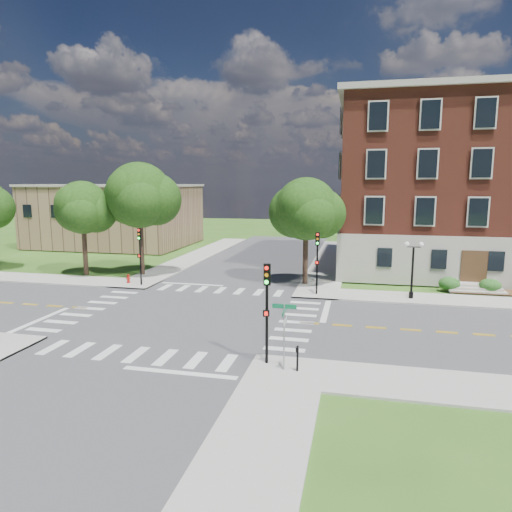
% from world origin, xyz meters
% --- Properties ---
extents(ground, '(160.00, 160.00, 0.00)m').
position_xyz_m(ground, '(0.00, 0.00, 0.00)').
color(ground, '#2F5919').
rests_on(ground, ground).
extents(road_ew, '(90.00, 12.00, 0.01)m').
position_xyz_m(road_ew, '(0.00, 0.00, 0.01)').
color(road_ew, '#3D3D3F').
rests_on(road_ew, ground).
extents(road_ns, '(12.00, 90.00, 0.01)m').
position_xyz_m(road_ns, '(0.00, 0.00, 0.01)').
color(road_ns, '#3D3D3F').
rests_on(road_ns, ground).
extents(sidewalk_ne, '(34.00, 34.00, 0.12)m').
position_xyz_m(sidewalk_ne, '(15.38, 15.38, 0.06)').
color(sidewalk_ne, '#9E9B93').
rests_on(sidewalk_ne, ground).
extents(sidewalk_nw, '(34.00, 34.00, 0.12)m').
position_xyz_m(sidewalk_nw, '(-15.38, 15.38, 0.06)').
color(sidewalk_nw, '#9E9B93').
rests_on(sidewalk_nw, ground).
extents(crosswalk_east, '(2.20, 10.20, 0.02)m').
position_xyz_m(crosswalk_east, '(7.20, 0.00, 0.00)').
color(crosswalk_east, silver).
rests_on(crosswalk_east, ground).
extents(stop_bar_east, '(0.40, 5.50, 0.00)m').
position_xyz_m(stop_bar_east, '(8.80, 3.00, 0.00)').
color(stop_bar_east, silver).
rests_on(stop_bar_east, ground).
extents(main_building, '(30.60, 22.40, 16.50)m').
position_xyz_m(main_building, '(24.00, 21.99, 8.34)').
color(main_building, '#ACA598').
rests_on(main_building, ground).
extents(secondary_building, '(20.40, 15.40, 8.30)m').
position_xyz_m(secondary_building, '(-22.00, 30.00, 4.28)').
color(secondary_building, '#856249').
rests_on(secondary_building, ground).
extents(tree_b, '(4.84, 4.84, 8.69)m').
position_xyz_m(tree_b, '(-13.99, 10.08, 6.36)').
color(tree_b, '#322519').
rests_on(tree_b, ground).
extents(tree_c, '(6.01, 6.01, 10.39)m').
position_xyz_m(tree_c, '(-8.90, 11.35, 7.48)').
color(tree_c, '#322519').
rests_on(tree_c, ground).
extents(tree_d, '(5.24, 5.24, 8.97)m').
position_xyz_m(tree_d, '(6.46, 10.76, 6.44)').
color(tree_d, '#322519').
rests_on(tree_d, ground).
extents(traffic_signal_se, '(0.37, 0.43, 4.80)m').
position_xyz_m(traffic_signal_se, '(6.71, -7.04, 3.19)').
color(traffic_signal_se, black).
rests_on(traffic_signal_se, ground).
extents(traffic_signal_ne, '(0.32, 0.35, 4.80)m').
position_xyz_m(traffic_signal_ne, '(7.77, 7.25, 3.19)').
color(traffic_signal_ne, black).
rests_on(traffic_signal_ne, ground).
extents(traffic_signal_nw, '(0.38, 0.46, 4.80)m').
position_xyz_m(traffic_signal_nw, '(-6.96, 7.22, 3.19)').
color(traffic_signal_nw, black).
rests_on(traffic_signal_nw, ground).
extents(twin_lamp_west, '(1.36, 0.36, 4.23)m').
position_xyz_m(twin_lamp_west, '(14.76, 7.49, 2.52)').
color(twin_lamp_west, black).
rests_on(twin_lamp_west, ground).
extents(street_sign_pole, '(1.10, 1.10, 3.10)m').
position_xyz_m(street_sign_pole, '(7.65, -7.62, 2.31)').
color(street_sign_pole, gray).
rests_on(street_sign_pole, ground).
extents(push_button_post, '(0.14, 0.21, 1.20)m').
position_xyz_m(push_button_post, '(8.27, -7.68, 0.80)').
color(push_button_post, black).
rests_on(push_button_post, ground).
extents(fire_hydrant, '(0.35, 0.35, 0.75)m').
position_xyz_m(fire_hydrant, '(-8.38, 7.66, 0.46)').
color(fire_hydrant, '#A7150C').
rests_on(fire_hydrant, ground).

